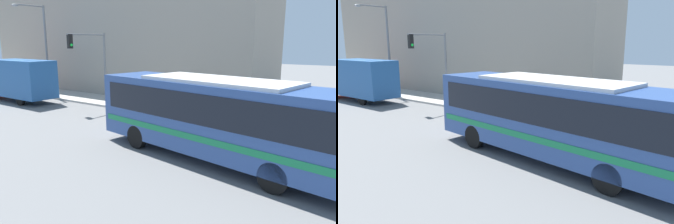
{
  "view_description": "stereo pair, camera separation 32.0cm",
  "coord_description": "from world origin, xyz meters",
  "views": [
    {
      "loc": [
        -11.65,
        -6.41,
        4.56
      ],
      "look_at": [
        0.45,
        2.14,
        1.39
      ],
      "focal_mm": 35.0,
      "sensor_mm": 36.0,
      "label": 1
    },
    {
      "loc": [
        -11.46,
        -6.67,
        4.56
      ],
      "look_at": [
        0.45,
        2.14,
        1.39
      ],
      "focal_mm": 35.0,
      "sensor_mm": 36.0,
      "label": 2
    }
  ],
  "objects": [
    {
      "name": "street_lamp",
      "position": [
        4.98,
        18.17,
        4.53
      ],
      "size": [
        2.82,
        0.28,
        7.36
      ],
      "color": "slate",
      "rests_on": "sidewalk"
    },
    {
      "name": "city_bus",
      "position": [
        -0.55,
        -0.86,
        1.86
      ],
      "size": [
        4.22,
        11.18,
        3.22
      ],
      "rotation": [
        0.0,
        0.0,
        -0.15
      ],
      "color": "#2D4C8C",
      "rests_on": "ground_plane"
    },
    {
      "name": "delivery_truck",
      "position": [
        2.39,
        17.93,
        1.75
      ],
      "size": [
        2.27,
        7.68,
        3.24
      ],
      "color": "#265999",
      "rests_on": "ground_plane"
    },
    {
      "name": "fire_hydrant",
      "position": [
        5.1,
        4.54,
        0.47
      ],
      "size": [
        0.22,
        0.29,
        0.67
      ],
      "color": "red",
      "rests_on": "sidewalk"
    },
    {
      "name": "ground_plane",
      "position": [
        0.0,
        0.0,
        0.0
      ],
      "size": [
        120.0,
        120.0,
        0.0
      ],
      "primitive_type": "plane",
      "color": "slate"
    },
    {
      "name": "building_facade",
      "position": [
        10.84,
        15.53,
        6.12
      ],
      "size": [
        6.0,
        29.06,
        12.24
      ],
      "color": "#9E9384",
      "rests_on": "ground_plane"
    },
    {
      "name": "pedestrian_near_corner",
      "position": [
        6.84,
        4.5,
        1.05
      ],
      "size": [
        0.34,
        0.34,
        1.78
      ],
      "color": "slate",
      "rests_on": "sidewalk"
    },
    {
      "name": "parking_meter",
      "position": [
        5.1,
        9.05,
        1.01
      ],
      "size": [
        0.14,
        0.14,
        1.29
      ],
      "color": "slate",
      "rests_on": "sidewalk"
    },
    {
      "name": "sidewalk",
      "position": [
        6.17,
        20.0,
        0.07
      ],
      "size": [
        3.34,
        70.0,
        0.14
      ],
      "color": "#B7B2A8",
      "rests_on": "ground_plane"
    },
    {
      "name": "traffic_light_pole",
      "position": [
        4.1,
        11.13,
        3.64
      ],
      "size": [
        3.28,
        0.35,
        5.07
      ],
      "color": "slate",
      "rests_on": "sidewalk"
    }
  ]
}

